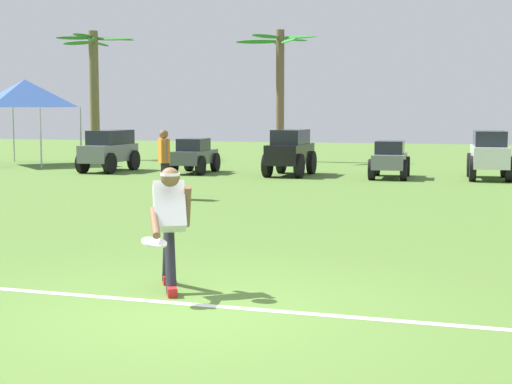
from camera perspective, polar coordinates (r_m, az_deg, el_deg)
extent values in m
plane|color=#517630|center=(7.86, -4.44, -8.81)|extent=(80.00, 80.00, 0.00)
cube|color=white|center=(8.15, -3.66, -8.23)|extent=(19.08, 0.93, 0.01)
cylinder|color=#23232D|center=(8.69, -6.26, -4.95)|extent=(0.26, 0.37, 0.72)
cube|color=red|center=(8.60, -6.14, -7.18)|extent=(0.20, 0.28, 0.10)
cylinder|color=#23232D|center=(9.00, -6.43, -4.58)|extent=(0.30, 0.45, 0.69)
cube|color=red|center=(9.20, -6.48, -6.31)|extent=(0.20, 0.28, 0.10)
cube|color=silver|center=(8.63, -6.32, -1.03)|extent=(0.50, 0.54, 0.57)
sphere|color=brown|center=(8.46, -6.27, 1.08)|extent=(0.28, 0.28, 0.21)
cylinder|color=white|center=(8.46, -6.27, 1.28)|extent=(0.29, 0.29, 0.03)
cylinder|color=brown|center=(8.36, -7.38, -2.21)|extent=(0.33, 0.55, 0.27)
cylinder|color=brown|center=(8.70, -5.03, -1.06)|extent=(0.20, 0.29, 0.49)
cylinder|color=white|center=(8.18, -7.41, -3.65)|extent=(0.35, 0.35, 0.09)
cylinder|color=black|center=(17.67, -6.62, 0.79)|extent=(0.15, 0.15, 0.82)
cylinder|color=black|center=(17.84, -6.75, 0.84)|extent=(0.15, 0.15, 0.82)
cube|color=orange|center=(17.71, -6.71, 3.00)|extent=(0.36, 0.39, 0.54)
cylinder|color=brown|center=(17.50, -6.56, 3.00)|extent=(0.10, 0.10, 0.52)
cylinder|color=brown|center=(17.91, -6.87, 3.07)|extent=(0.10, 0.10, 0.52)
sphere|color=brown|center=(17.69, -6.73, 4.20)|extent=(0.28, 0.28, 0.20)
cube|color=slate|center=(25.91, -10.67, 2.81)|extent=(1.05, 2.44, 0.55)
cube|color=#1E232B|center=(26.02, -10.54, 3.94)|extent=(0.91, 1.83, 0.46)
cylinder|color=black|center=(26.89, -10.72, 2.34)|extent=(0.21, 0.67, 0.66)
cylinder|color=black|center=(26.45, -8.89, 2.31)|extent=(0.21, 0.67, 0.66)
cylinder|color=black|center=(25.43, -12.50, 2.09)|extent=(0.21, 0.67, 0.66)
cylinder|color=black|center=(24.96, -10.59, 2.06)|extent=(0.21, 0.67, 0.66)
cube|color=#474C51|center=(24.94, -4.49, 2.56)|extent=(0.94, 2.22, 0.42)
cube|color=#1E232B|center=(24.83, -4.57, 3.46)|extent=(0.81, 1.11, 0.38)
cylinder|color=black|center=(25.83, -4.89, 2.20)|extent=(0.19, 0.60, 0.60)
cylinder|color=black|center=(25.55, -2.98, 2.18)|extent=(0.19, 0.60, 0.60)
cylinder|color=black|center=(24.38, -6.07, 1.97)|extent=(0.19, 0.60, 0.60)
cylinder|color=black|center=(24.09, -4.06, 1.94)|extent=(0.19, 0.60, 0.60)
cube|color=black|center=(23.94, 2.49, 2.78)|extent=(1.07, 2.38, 0.60)
cube|color=#1E232B|center=(23.96, 2.52, 4.03)|extent=(0.92, 1.58, 0.44)
cylinder|color=black|center=(24.83, 1.85, 2.21)|extent=(0.21, 0.73, 0.72)
cylinder|color=black|center=(24.59, 4.05, 2.16)|extent=(0.21, 0.73, 0.72)
cylinder|color=black|center=(23.34, 0.83, 1.97)|extent=(0.21, 0.73, 0.72)
cylinder|color=black|center=(23.08, 3.16, 1.91)|extent=(0.21, 0.73, 0.72)
cube|color=slate|center=(23.38, 9.71, 2.26)|extent=(0.95, 2.22, 0.42)
cube|color=#1E232B|center=(23.26, 9.71, 3.23)|extent=(0.82, 1.12, 0.38)
cylinder|color=black|center=(24.20, 8.77, 1.90)|extent=(0.19, 0.60, 0.60)
cylinder|color=black|center=(24.14, 10.90, 1.85)|extent=(0.19, 0.60, 0.60)
cylinder|color=black|center=(22.67, 8.42, 1.63)|extent=(0.19, 0.60, 0.60)
cylinder|color=black|center=(22.60, 10.69, 1.58)|extent=(0.19, 0.60, 0.60)
cube|color=silver|center=(23.57, 16.60, 2.49)|extent=(1.08, 2.39, 0.60)
cube|color=#1E232B|center=(23.59, 16.63, 3.76)|extent=(0.93, 1.58, 0.44)
cylinder|color=black|center=(24.33, 15.31, 1.92)|extent=(0.21, 0.73, 0.72)
cylinder|color=black|center=(24.40, 17.61, 1.86)|extent=(0.21, 0.73, 0.72)
cylinder|color=black|center=(22.78, 15.48, 1.65)|extent=(0.21, 0.73, 0.72)
cylinder|color=black|center=(22.85, 17.93, 1.59)|extent=(0.21, 0.73, 0.72)
cylinder|color=brown|center=(32.38, -11.67, 6.88)|extent=(0.38, 0.38, 5.13)
ellipsoid|color=#2E7129|center=(32.24, -10.36, 10.89)|extent=(1.66, 0.47, 0.17)
ellipsoid|color=#2E7129|center=(32.98, -10.26, 10.91)|extent=(1.30, 1.74, 0.14)
ellipsoid|color=#2E7129|center=(33.28, -11.20, 10.51)|extent=(0.39, 1.72, 0.19)
ellipsoid|color=#2E7129|center=(33.11, -12.83, 10.52)|extent=(1.72, 0.79, 0.19)
ellipsoid|color=#2E7129|center=(32.57, -13.07, 10.86)|extent=(1.45, 0.78, 0.17)
ellipsoid|color=#2E7129|center=(31.84, -12.45, 11.05)|extent=(0.32, 1.54, 0.16)
ellipsoid|color=#2E7129|center=(31.67, -11.74, 10.78)|extent=(0.98, 1.58, 0.19)
cylinder|color=brown|center=(30.56, 1.76, 6.99)|extent=(0.32, 0.32, 5.06)
ellipsoid|color=#2A7E2A|center=(30.41, 3.09, 11.19)|extent=(1.50, 0.47, 0.17)
ellipsoid|color=#2A7E2A|center=(31.20, 2.78, 11.03)|extent=(1.01, 1.39, 0.18)
ellipsoid|color=#2A7E2A|center=(31.41, 1.59, 10.80)|extent=(0.77, 1.49, 0.20)
ellipsoid|color=#2A7E2A|center=(30.82, 0.14, 10.87)|extent=(1.77, 0.38, 0.19)
ellipsoid|color=#2A7E2A|center=(30.08, 0.76, 11.26)|extent=(0.96, 1.55, 0.16)
ellipsoid|color=#2A7E2A|center=(29.82, 2.30, 10.93)|extent=(1.13, 1.65, 0.20)
cylinder|color=#B2B5BA|center=(30.31, -12.62, 4.06)|extent=(0.06, 0.06, 2.10)
cylinder|color=#B2B5BA|center=(31.75, -17.22, 4.02)|extent=(0.06, 0.06, 2.10)
cylinder|color=#B2B5BA|center=(27.81, -15.39, 3.83)|extent=(0.06, 0.06, 2.10)
pyramid|color=#33569E|center=(29.77, -16.45, 6.91)|extent=(3.02, 3.02, 0.99)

